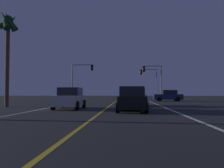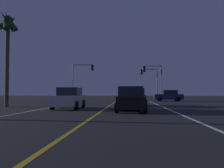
# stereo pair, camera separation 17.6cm
# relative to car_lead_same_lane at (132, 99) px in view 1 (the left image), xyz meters

# --- Properties ---
(lane_edge_right) EXTENTS (0.16, 42.01, 0.01)m
(lane_edge_right) POSITION_rel_car_lead_same_lane_xyz_m (2.95, -1.91, -0.82)
(lane_edge_right) COLOR silver
(lane_edge_right) RESTS_ON ground
(lane_edge_left) EXTENTS (0.16, 42.01, 0.01)m
(lane_edge_left) POSITION_rel_car_lead_same_lane_xyz_m (-6.97, -1.91, -0.82)
(lane_edge_left) COLOR silver
(lane_edge_left) RESTS_ON ground
(lane_center_divider) EXTENTS (0.16, 42.01, 0.01)m
(lane_center_divider) POSITION_rel_car_lead_same_lane_xyz_m (-2.01, -1.91, -0.82)
(lane_center_divider) COLOR gold
(lane_center_divider) RESTS_ON ground
(car_lead_same_lane) EXTENTS (2.02, 4.30, 1.70)m
(car_lead_same_lane) POSITION_rel_car_lead_same_lane_xyz_m (0.00, 0.00, 0.00)
(car_lead_same_lane) COLOR black
(car_lead_same_lane) RESTS_ON ground
(car_crossing_side) EXTENTS (4.30, 2.02, 1.70)m
(car_crossing_side) POSITION_rel_car_lead_same_lane_xyz_m (5.93, 20.14, 0.00)
(car_crossing_side) COLOR black
(car_crossing_side) RESTS_ON ground
(car_oncoming) EXTENTS (2.02, 4.30, 1.70)m
(car_oncoming) POSITION_rel_car_lead_same_lane_xyz_m (-4.88, 2.35, 0.00)
(car_oncoming) COLOR black
(car_oncoming) RESTS_ON ground
(car_ahead_far) EXTENTS (2.02, 4.30, 1.70)m
(car_ahead_far) POSITION_rel_car_lead_same_lane_xyz_m (0.50, 6.52, 0.00)
(car_ahead_far) COLOR black
(car_ahead_far) RESTS_ON ground
(traffic_light_near_right) EXTENTS (2.89, 0.36, 5.39)m
(traffic_light_near_right) POSITION_rel_car_lead_same_lane_xyz_m (3.46, 19.60, 3.17)
(traffic_light_near_right) COLOR #4C4C51
(traffic_light_near_right) RESTS_ON ground
(traffic_light_near_left) EXTENTS (3.40, 0.36, 5.66)m
(traffic_light_near_left) POSITION_rel_car_lead_same_lane_xyz_m (-7.25, 19.60, 3.38)
(traffic_light_near_left) COLOR #4C4C51
(traffic_light_near_left) RESTS_ON ground
(traffic_light_far_right) EXTENTS (2.99, 0.36, 5.43)m
(traffic_light_far_right) POSITION_rel_car_lead_same_lane_xyz_m (3.41, 25.10, 3.20)
(traffic_light_far_right) COLOR #4C4C51
(traffic_light_far_right) RESTS_ON ground
(palm_tree_left_mid) EXTENTS (2.05, 1.98, 8.67)m
(palm_tree_left_mid) POSITION_rel_car_lead_same_lane_xyz_m (-11.07, 4.17, 6.07)
(palm_tree_left_mid) COLOR #473826
(palm_tree_left_mid) RESTS_ON ground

